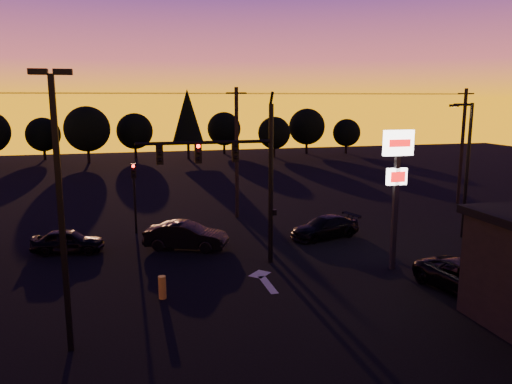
% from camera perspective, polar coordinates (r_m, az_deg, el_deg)
% --- Properties ---
extents(ground, '(120.00, 120.00, 0.00)m').
position_cam_1_polar(ground, '(21.82, 0.83, -11.59)').
color(ground, black).
rests_on(ground, ground).
extents(lane_arrow, '(1.20, 3.10, 0.01)m').
position_cam_1_polar(lane_arrow, '(23.43, 0.91, -9.97)').
color(lane_arrow, beige).
rests_on(lane_arrow, ground).
extents(traffic_signal_mast, '(6.79, 0.52, 8.58)m').
position_cam_1_polar(traffic_signal_mast, '(24.26, -1.90, 2.78)').
color(traffic_signal_mast, black).
rests_on(traffic_signal_mast, ground).
extents(secondary_signal, '(0.30, 0.31, 4.35)m').
position_cam_1_polar(secondary_signal, '(31.40, -13.74, 0.46)').
color(secondary_signal, black).
rests_on(secondary_signal, ground).
extents(parking_lot_light, '(1.25, 0.30, 9.14)m').
position_cam_1_polar(parking_lot_light, '(16.83, -21.53, -0.34)').
color(parking_lot_light, black).
rests_on(parking_lot_light, ground).
extents(pylon_sign, '(1.50, 0.28, 6.80)m').
position_cam_1_polar(pylon_sign, '(24.59, 15.82, 2.44)').
color(pylon_sign, black).
rests_on(pylon_sign, ground).
extents(streetlight, '(1.55, 0.35, 8.00)m').
position_cam_1_polar(streetlight, '(31.80, 22.89, 2.90)').
color(streetlight, black).
rests_on(streetlight, ground).
extents(utility_pole_1, '(1.40, 0.26, 9.00)m').
position_cam_1_polar(utility_pole_1, '(34.45, -2.22, 4.56)').
color(utility_pole_1, black).
rests_on(utility_pole_1, ground).
extents(utility_pole_2, '(1.40, 0.26, 9.00)m').
position_cam_1_polar(utility_pole_2, '(42.18, 22.49, 4.88)').
color(utility_pole_2, black).
rests_on(utility_pole_2, ground).
extents(power_wires, '(36.00, 1.22, 0.07)m').
position_cam_1_polar(power_wires, '(34.26, -2.27, 11.18)').
color(power_wires, black).
rests_on(power_wires, ground).
extents(bollard, '(0.32, 0.32, 0.97)m').
position_cam_1_polar(bollard, '(21.57, -10.66, -10.66)').
color(bollard, '#A7791F').
rests_on(bollard, ground).
extents(tree_1, '(4.54, 4.54, 5.71)m').
position_cam_1_polar(tree_1, '(73.36, -23.16, 6.06)').
color(tree_1, black).
rests_on(tree_1, ground).
extents(tree_2, '(5.77, 5.78, 7.26)m').
position_cam_1_polar(tree_2, '(67.70, -18.75, 6.84)').
color(tree_2, black).
rests_on(tree_2, ground).
extents(tree_3, '(4.95, 4.95, 6.22)m').
position_cam_1_polar(tree_3, '(71.59, -13.69, 6.77)').
color(tree_3, black).
rests_on(tree_3, ground).
extents(tree_4, '(4.18, 4.18, 9.50)m').
position_cam_1_polar(tree_4, '(69.00, -7.83, 8.65)').
color(tree_4, black).
rests_on(tree_4, ground).
extents(tree_5, '(4.95, 4.95, 6.22)m').
position_cam_1_polar(tree_5, '(74.98, -3.68, 7.22)').
color(tree_5, black).
rests_on(tree_5, ground).
extents(tree_6, '(4.54, 4.54, 5.71)m').
position_cam_1_polar(tree_6, '(70.63, 2.09, 6.76)').
color(tree_6, black).
rests_on(tree_6, ground).
extents(tree_7, '(5.36, 5.36, 6.74)m').
position_cam_1_polar(tree_7, '(75.36, 5.84, 7.44)').
color(tree_7, black).
rests_on(tree_7, ground).
extents(tree_8, '(4.12, 4.12, 5.19)m').
position_cam_1_polar(tree_8, '(76.82, 10.31, 6.68)').
color(tree_8, black).
rests_on(tree_8, ground).
extents(car_left, '(3.98, 2.15, 1.28)m').
position_cam_1_polar(car_left, '(28.99, -20.68, -5.28)').
color(car_left, black).
rests_on(car_left, ground).
extents(car_mid, '(4.81, 3.29, 1.50)m').
position_cam_1_polar(car_mid, '(28.05, -8.00, -4.97)').
color(car_mid, black).
rests_on(car_mid, ground).
extents(car_right, '(4.73, 2.89, 1.28)m').
position_cam_1_polar(car_right, '(30.30, 7.88, -4.00)').
color(car_right, black).
rests_on(car_right, ground).
extents(suv_parked, '(3.12, 5.18, 1.35)m').
position_cam_1_polar(suv_parked, '(23.51, 23.11, -9.06)').
color(suv_parked, black).
rests_on(suv_parked, ground).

